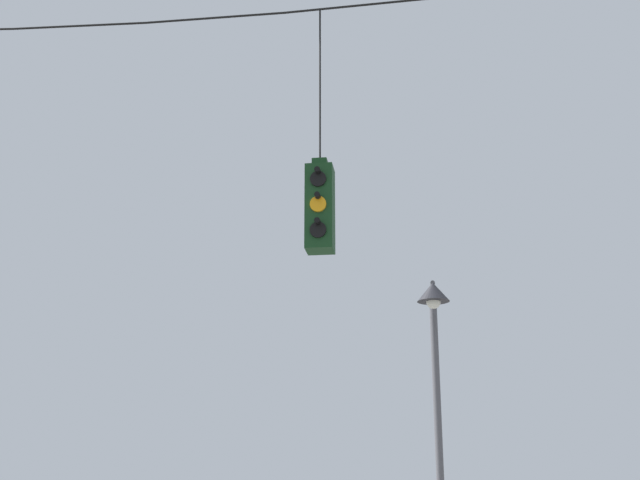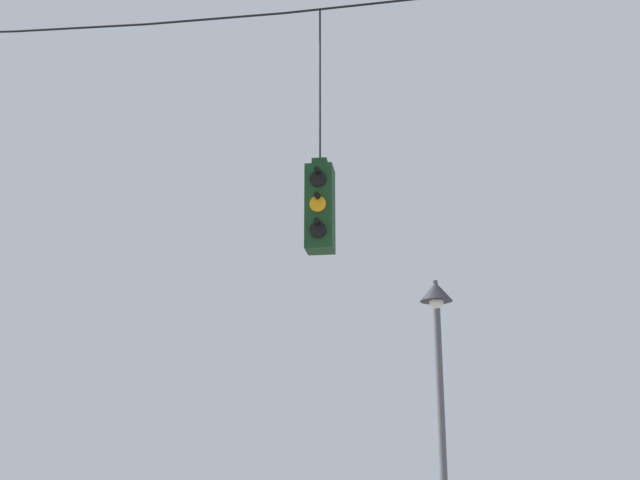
# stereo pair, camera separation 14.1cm
# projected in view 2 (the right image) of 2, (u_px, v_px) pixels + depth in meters

# --- Properties ---
(span_wire) EXTENTS (13.54, 0.03, 0.37)m
(span_wire) POSITION_uv_depth(u_px,v_px,m) (215.00, 11.00, 10.92)
(span_wire) COLOR black
(traffic_light_over_intersection) EXTENTS (0.34, 0.58, 3.36)m
(traffic_light_over_intersection) POSITION_uv_depth(u_px,v_px,m) (320.00, 206.00, 9.89)
(traffic_light_over_intersection) COLOR #143819
(street_lamp) EXTENTS (0.50, 0.86, 5.18)m
(street_lamp) POSITION_uv_depth(u_px,v_px,m) (439.00, 365.00, 12.23)
(street_lamp) COLOR #515156
(street_lamp) RESTS_ON ground_plane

